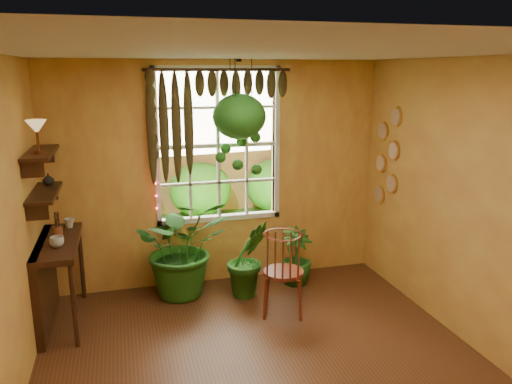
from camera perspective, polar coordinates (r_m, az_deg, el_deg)
floor at (r=4.52m, az=1.99°, el=-20.97°), size 4.50×4.50×0.00m
ceiling at (r=3.72m, az=2.34°, el=15.67°), size 4.50×4.50×0.00m
wall_back at (r=6.03m, az=-4.24°, el=1.99°), size 4.00×0.00×4.00m
wall_right at (r=4.88m, az=25.21°, el=-2.13°), size 0.00×4.50×4.50m
window at (r=6.00m, az=-4.36°, el=5.32°), size 1.52×0.10×1.86m
valance_vine at (r=5.81m, az=-5.07°, el=10.76°), size 1.70×0.12×1.10m
string_lights at (r=5.80m, az=-11.61°, el=5.30°), size 0.03×0.03×1.54m
wall_plates at (r=6.25m, az=14.72°, el=3.87°), size 0.04×0.32×1.10m
counter_ledge at (r=5.58m, az=-22.54°, el=-8.60°), size 0.40×1.20×0.90m
shelf_lower at (r=5.33m, az=-23.01°, el=-0.09°), size 0.25×0.90×0.04m
shelf_upper at (r=5.26m, az=-23.41°, el=4.14°), size 0.25×0.90×0.04m
backyard at (r=10.59m, az=-7.83°, el=6.62°), size 14.00×10.00×12.00m
windsor_chair at (r=5.46m, az=3.12°, el=-10.43°), size 0.56×0.58×1.17m
potted_plant_left at (r=5.86m, az=-8.37°, el=-6.18°), size 1.11×0.98×1.18m
potted_plant_mid at (r=5.83m, az=-0.90°, el=-7.59°), size 0.57×0.50×0.91m
potted_plant_right at (r=6.18m, az=4.57°, el=-7.37°), size 0.48×0.48×0.70m
hanging_basket at (r=5.62m, az=-1.91°, el=7.69°), size 0.60×0.60×1.29m
cup_a at (r=5.24m, az=-21.81°, el=-5.31°), size 0.15×0.15×0.11m
cup_b at (r=5.82m, az=-20.58°, el=-3.34°), size 0.13×0.13×0.10m
brush_jar at (r=5.51m, az=-21.75°, el=-3.51°), size 0.09×0.09×0.34m
shelf_vase at (r=5.60m, az=-22.66°, el=1.37°), size 0.13×0.13×0.12m
tiffany_lamp at (r=5.04m, az=-23.79°, el=6.61°), size 0.19×0.19×0.32m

